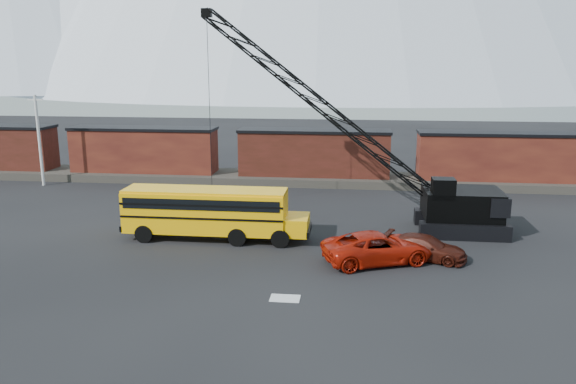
# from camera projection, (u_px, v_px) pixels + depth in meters

# --- Properties ---
(ground) EXTENTS (160.00, 160.00, 0.00)m
(ground) POSITION_uv_depth(u_px,v_px,m) (285.00, 268.00, 30.19)
(ground) COLOR black
(ground) RESTS_ON ground
(gravel_berm) EXTENTS (120.00, 5.00, 0.70)m
(gravel_berm) POSITION_uv_depth(u_px,v_px,m) (314.00, 179.00, 51.39)
(gravel_berm) COLOR #423E36
(gravel_berm) RESTS_ON ground
(boxcar_west_near) EXTENTS (13.70, 3.10, 4.17)m
(boxcar_west_near) POSITION_uv_depth(u_px,v_px,m) (144.00, 150.00, 52.65)
(boxcar_west_near) COLOR #401512
(boxcar_west_near) RESTS_ON gravel_berm
(boxcar_mid) EXTENTS (13.70, 3.10, 4.17)m
(boxcar_mid) POSITION_uv_depth(u_px,v_px,m) (314.00, 153.00, 50.85)
(boxcar_mid) COLOR #501D16
(boxcar_mid) RESTS_ON gravel_berm
(boxcar_east_near) EXTENTS (13.70, 3.10, 4.17)m
(boxcar_east_near) POSITION_uv_depth(u_px,v_px,m) (497.00, 156.00, 49.04)
(boxcar_east_near) COLOR #401512
(boxcar_east_near) RESTS_ON gravel_berm
(utility_pole) EXTENTS (1.40, 0.24, 8.00)m
(utility_pole) POSITION_uv_depth(u_px,v_px,m) (39.00, 139.00, 49.37)
(utility_pole) COLOR silver
(utility_pole) RESTS_ON ground
(snow_patch) EXTENTS (1.40, 0.90, 0.02)m
(snow_patch) POSITION_uv_depth(u_px,v_px,m) (285.00, 298.00, 26.26)
(snow_patch) COLOR silver
(snow_patch) RESTS_ON ground
(school_bus) EXTENTS (11.65, 2.65, 3.19)m
(school_bus) POSITION_uv_depth(u_px,v_px,m) (211.00, 211.00, 34.68)
(school_bus) COLOR #FFB305
(school_bus) RESTS_ON ground
(red_pickup) EXTENTS (6.69, 4.84, 1.69)m
(red_pickup) POSITION_uv_depth(u_px,v_px,m) (378.00, 247.00, 30.86)
(red_pickup) COLOR #A91808
(red_pickup) RESTS_ON ground
(maroon_suv) EXTENTS (4.93, 3.27, 1.33)m
(maroon_suv) POSITION_uv_depth(u_px,v_px,m) (425.00, 247.00, 31.43)
(maroon_suv) COLOR #3D120A
(maroon_suv) RESTS_ON ground
(crawler_crane) EXTENTS (20.60, 6.02, 14.60)m
(crawler_crane) POSITION_uv_depth(u_px,v_px,m) (322.00, 105.00, 37.56)
(crawler_crane) COLOR black
(crawler_crane) RESTS_ON ground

